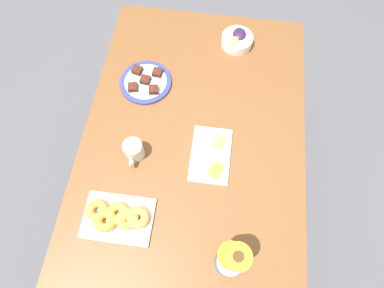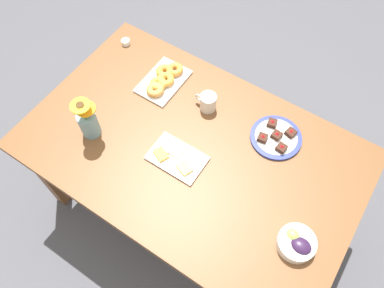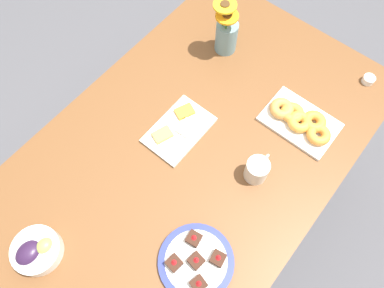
{
  "view_description": "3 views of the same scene",
  "coord_description": "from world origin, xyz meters",
  "px_view_note": "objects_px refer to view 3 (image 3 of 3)",
  "views": [
    {
      "loc": [
        0.5,
        0.07,
        1.97
      ],
      "look_at": [
        0.0,
        0.0,
        0.78
      ],
      "focal_mm": 28.0,
      "sensor_mm": 36.0,
      "label": 1
    },
    {
      "loc": [
        -0.48,
        0.73,
        2.29
      ],
      "look_at": [
        0.0,
        0.0,
        0.78
      ],
      "focal_mm": 35.0,
      "sensor_mm": 36.0,
      "label": 2
    },
    {
      "loc": [
        -0.45,
        -0.37,
        2.01
      ],
      "look_at": [
        0.0,
        0.0,
        0.78
      ],
      "focal_mm": 35.0,
      "sensor_mm": 36.0,
      "label": 3
    }
  ],
  "objects_px": {
    "dining_table": "(192,158)",
    "grape_bowl": "(36,251)",
    "flower_vase": "(226,34)",
    "croissant_platter": "(301,120)",
    "coffee_mug": "(257,170)",
    "jam_cup_honey": "(369,79)",
    "dessert_plate": "(196,261)",
    "cheese_platter": "(179,129)"
  },
  "relations": [
    {
      "from": "dining_table",
      "to": "grape_bowl",
      "type": "height_order",
      "value": "grape_bowl"
    },
    {
      "from": "flower_vase",
      "to": "croissant_platter",
      "type": "bearing_deg",
      "value": -104.08
    },
    {
      "from": "flower_vase",
      "to": "dining_table",
      "type": "bearing_deg",
      "value": -157.21
    },
    {
      "from": "croissant_platter",
      "to": "flower_vase",
      "type": "height_order",
      "value": "flower_vase"
    },
    {
      "from": "coffee_mug",
      "to": "croissant_platter",
      "type": "relative_size",
      "value": 0.41
    },
    {
      "from": "dining_table",
      "to": "grape_bowl",
      "type": "distance_m",
      "value": 0.64
    },
    {
      "from": "jam_cup_honey",
      "to": "dessert_plate",
      "type": "height_order",
      "value": "dessert_plate"
    },
    {
      "from": "grape_bowl",
      "to": "jam_cup_honey",
      "type": "height_order",
      "value": "grape_bowl"
    },
    {
      "from": "dining_table",
      "to": "jam_cup_honey",
      "type": "bearing_deg",
      "value": -27.93
    },
    {
      "from": "dining_table",
      "to": "flower_vase",
      "type": "distance_m",
      "value": 0.52
    },
    {
      "from": "jam_cup_honey",
      "to": "flower_vase",
      "type": "relative_size",
      "value": 0.19
    },
    {
      "from": "croissant_platter",
      "to": "jam_cup_honey",
      "type": "height_order",
      "value": "croissant_platter"
    },
    {
      "from": "cheese_platter",
      "to": "croissant_platter",
      "type": "relative_size",
      "value": 0.91
    },
    {
      "from": "jam_cup_honey",
      "to": "dessert_plate",
      "type": "distance_m",
      "value": 1.0
    },
    {
      "from": "coffee_mug",
      "to": "jam_cup_honey",
      "type": "xyz_separation_m",
      "value": [
        0.62,
        -0.12,
        -0.03
      ]
    },
    {
      "from": "dining_table",
      "to": "flower_vase",
      "type": "bearing_deg",
      "value": 22.79
    },
    {
      "from": "croissant_platter",
      "to": "flower_vase",
      "type": "bearing_deg",
      "value": 75.92
    },
    {
      "from": "dining_table",
      "to": "dessert_plate",
      "type": "height_order",
      "value": "dessert_plate"
    },
    {
      "from": "coffee_mug",
      "to": "grape_bowl",
      "type": "relative_size",
      "value": 0.74
    },
    {
      "from": "cheese_platter",
      "to": "flower_vase",
      "type": "height_order",
      "value": "flower_vase"
    },
    {
      "from": "cheese_platter",
      "to": "flower_vase",
      "type": "distance_m",
      "value": 0.45
    },
    {
      "from": "croissant_platter",
      "to": "cheese_platter",
      "type": "bearing_deg",
      "value": 132.79
    },
    {
      "from": "dining_table",
      "to": "cheese_platter",
      "type": "distance_m",
      "value": 0.13
    },
    {
      "from": "grape_bowl",
      "to": "flower_vase",
      "type": "distance_m",
      "value": 1.07
    },
    {
      "from": "dining_table",
      "to": "croissant_platter",
      "type": "xyz_separation_m",
      "value": [
        0.34,
        -0.25,
        0.11
      ]
    },
    {
      "from": "grape_bowl",
      "to": "croissant_platter",
      "type": "xyz_separation_m",
      "value": [
        0.95,
        -0.4,
        -0.01
      ]
    },
    {
      "from": "grape_bowl",
      "to": "dessert_plate",
      "type": "xyz_separation_m",
      "value": [
        0.3,
        -0.42,
        -0.02
      ]
    },
    {
      "from": "grape_bowl",
      "to": "cheese_platter",
      "type": "relative_size",
      "value": 0.61
    },
    {
      "from": "croissant_platter",
      "to": "dessert_plate",
      "type": "relative_size",
      "value": 1.15
    },
    {
      "from": "grape_bowl",
      "to": "croissant_platter",
      "type": "distance_m",
      "value": 1.04
    },
    {
      "from": "dining_table",
      "to": "dessert_plate",
      "type": "bearing_deg",
      "value": -138.95
    },
    {
      "from": "coffee_mug",
      "to": "flower_vase",
      "type": "distance_m",
      "value": 0.59
    },
    {
      "from": "croissant_platter",
      "to": "dessert_plate",
      "type": "distance_m",
      "value": 0.65
    },
    {
      "from": "jam_cup_honey",
      "to": "flower_vase",
      "type": "bearing_deg",
      "value": 112.59
    },
    {
      "from": "cheese_platter",
      "to": "jam_cup_honey",
      "type": "bearing_deg",
      "value": -34.52
    },
    {
      "from": "cheese_platter",
      "to": "coffee_mug",
      "type": "bearing_deg",
      "value": -83.89
    },
    {
      "from": "grape_bowl",
      "to": "cheese_platter",
      "type": "distance_m",
      "value": 0.64
    },
    {
      "from": "jam_cup_honey",
      "to": "flower_vase",
      "type": "distance_m",
      "value": 0.61
    },
    {
      "from": "cheese_platter",
      "to": "croissant_platter",
      "type": "height_order",
      "value": "croissant_platter"
    },
    {
      "from": "coffee_mug",
      "to": "flower_vase",
      "type": "relative_size",
      "value": 0.46
    },
    {
      "from": "cheese_platter",
      "to": "dining_table",
      "type": "bearing_deg",
      "value": -108.04
    },
    {
      "from": "cheese_platter",
      "to": "croissant_platter",
      "type": "xyz_separation_m",
      "value": [
        0.32,
        -0.34,
        0.01
      ]
    }
  ]
}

